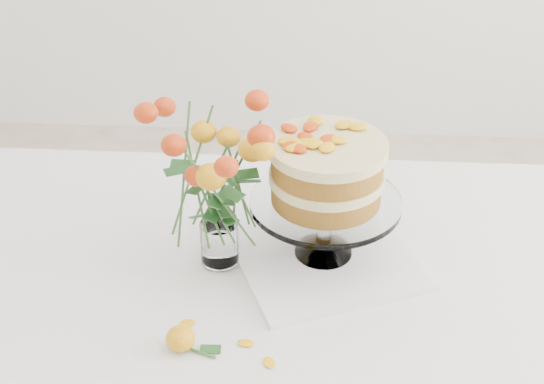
# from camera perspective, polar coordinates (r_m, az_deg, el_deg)

# --- Properties ---
(table) EXTENTS (1.43, 0.93, 0.76)m
(table) POSITION_cam_1_polar(r_m,az_deg,el_deg) (1.39, -0.55, -9.82)
(table) COLOR tan
(table) RESTS_ON ground
(napkin) EXTENTS (0.41, 0.41, 0.01)m
(napkin) POSITION_cam_1_polar(r_m,az_deg,el_deg) (1.40, 3.87, -4.71)
(napkin) COLOR white
(napkin) RESTS_ON table
(cake_stand) EXTENTS (0.27, 0.27, 0.24)m
(cake_stand) POSITION_cam_1_polar(r_m,az_deg,el_deg) (1.31, 4.13, 1.10)
(cake_stand) COLOR white
(cake_stand) RESTS_ON napkin
(rose_vase) EXTENTS (0.25, 0.25, 0.34)m
(rose_vase) POSITION_cam_1_polar(r_m,az_deg,el_deg) (1.28, -4.23, 1.85)
(rose_vase) COLOR white
(rose_vase) RESTS_ON table
(loose_rose_near) EXTENTS (0.08, 0.05, 0.04)m
(loose_rose_near) POSITION_cam_1_polar(r_m,az_deg,el_deg) (1.22, -6.89, -10.92)
(loose_rose_near) COLOR yellow
(loose_rose_near) RESTS_ON table
(stray_petal_a) EXTENTS (0.03, 0.02, 0.00)m
(stray_petal_a) POSITION_cam_1_polar(r_m,az_deg,el_deg) (1.27, -6.38, -9.80)
(stray_petal_a) COLOR #FAB50F
(stray_petal_a) RESTS_ON table
(stray_petal_b) EXTENTS (0.03, 0.02, 0.00)m
(stray_petal_b) POSITION_cam_1_polar(r_m,az_deg,el_deg) (1.23, -1.99, -11.31)
(stray_petal_b) COLOR #FAB50F
(stray_petal_b) RESTS_ON table
(stray_petal_c) EXTENTS (0.03, 0.02, 0.00)m
(stray_petal_c) POSITION_cam_1_polar(r_m,az_deg,el_deg) (1.20, -0.21, -12.73)
(stray_petal_c) COLOR #FAB50F
(stray_petal_c) RESTS_ON table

